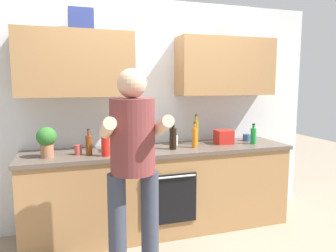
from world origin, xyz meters
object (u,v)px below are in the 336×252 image
object	(u,v)px
grocery_bag_crisps	(224,137)
bottle_juice	(195,137)
cup_tea	(247,137)
bottle_soy	(173,138)
cup_ceramic	(78,150)
bottle_hotsauce	(105,145)
cup_coffee	(174,140)
potted_herb	(47,140)
grocery_bag_rice	(124,142)
person_standing	(133,160)
bottle_vinegar	(89,145)
bottle_oil	(196,132)
bottle_soda	(253,135)

from	to	relation	value
grocery_bag_crisps	bottle_juice	bearing A→B (deg)	-164.87
cup_tea	bottle_soy	bearing A→B (deg)	-169.13
cup_ceramic	bottle_hotsauce	bearing A→B (deg)	-29.83
cup_coffee	grocery_bag_crisps	xyz separation A→B (m)	(0.56, -0.11, 0.03)
cup_ceramic	potted_herb	xyz separation A→B (m)	(-0.28, -0.03, 0.12)
grocery_bag_crisps	grocery_bag_rice	distance (m)	1.16
person_standing	bottle_juice	distance (m)	1.14
bottle_vinegar	bottle_juice	bearing A→B (deg)	1.14
bottle_oil	cup_tea	bearing A→B (deg)	1.15
bottle_oil	grocery_bag_crisps	world-z (taller)	bottle_oil
bottle_soda	cup_ceramic	size ratio (longest dim) A/B	2.41
bottle_oil	bottle_juice	size ratio (longest dim) A/B	1.24
bottle_hotsauce	grocery_bag_rice	size ratio (longest dim) A/B	1.13
person_standing	bottle_hotsauce	distance (m)	0.68
grocery_bag_crisps	grocery_bag_rice	size ratio (longest dim) A/B	0.80
bottle_juice	bottle_soy	bearing A→B (deg)	-177.74
person_standing	cup_tea	size ratio (longest dim) A/B	19.03
bottle_juice	grocery_bag_crisps	xyz separation A→B (m)	(0.41, 0.11, -0.03)
bottle_soda	bottle_juice	world-z (taller)	bottle_juice
cup_coffee	grocery_bag_rice	world-z (taller)	grocery_bag_rice
bottle_hotsauce	bottle_oil	bearing A→B (deg)	15.24
bottle_soda	grocery_bag_rice	distance (m)	1.47
bottle_oil	grocery_bag_rice	size ratio (longest dim) A/B	1.47
cup_coffee	cup_tea	distance (m)	0.91
bottle_hotsauce	person_standing	bearing A→B (deg)	-79.20
bottle_hotsauce	potted_herb	size ratio (longest dim) A/B	0.91
bottle_soda	grocery_bag_crisps	xyz separation A→B (m)	(-0.31, 0.12, -0.02)
bottle_hotsauce	cup_coffee	world-z (taller)	bottle_hotsauce
cup_coffee	grocery_bag_crisps	bearing A→B (deg)	-11.28
bottle_oil	potted_herb	size ratio (longest dim) A/B	1.18
potted_herb	person_standing	bearing A→B (deg)	-50.07
person_standing	grocery_bag_rice	xyz separation A→B (m)	(0.08, 0.83, -0.01)
person_standing	bottle_vinegar	xyz separation A→B (m)	(-0.27, 0.76, -0.01)
person_standing	cup_ceramic	distance (m)	0.89
cup_coffee	grocery_bag_crisps	distance (m)	0.58
bottle_vinegar	cup_ceramic	size ratio (longest dim) A/B	2.64
bottle_oil	grocery_bag_crisps	size ratio (longest dim) A/B	1.85
bottle_vinegar	potted_herb	distance (m)	0.38
grocery_bag_crisps	cup_coffee	bearing A→B (deg)	168.72
cup_coffee	bottle_soda	bearing A→B (deg)	-15.12
bottle_hotsauce	grocery_bag_crisps	bearing A→B (deg)	9.39
bottle_hotsauce	potted_herb	world-z (taller)	potted_herb
bottle_soda	grocery_bag_rice	xyz separation A→B (m)	(-1.46, 0.06, -0.00)
person_standing	bottle_soda	xyz separation A→B (m)	(1.54, 0.77, -0.01)
bottle_hotsauce	cup_coffee	size ratio (longest dim) A/B	2.52
bottle_juice	cup_ceramic	world-z (taller)	bottle_juice
bottle_oil	bottle_vinegar	world-z (taller)	bottle_oil
bottle_soy	bottle_hotsauce	bearing A→B (deg)	-171.51
cup_tea	grocery_bag_rice	distance (m)	1.51
bottle_soda	cup_coffee	bearing A→B (deg)	164.88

